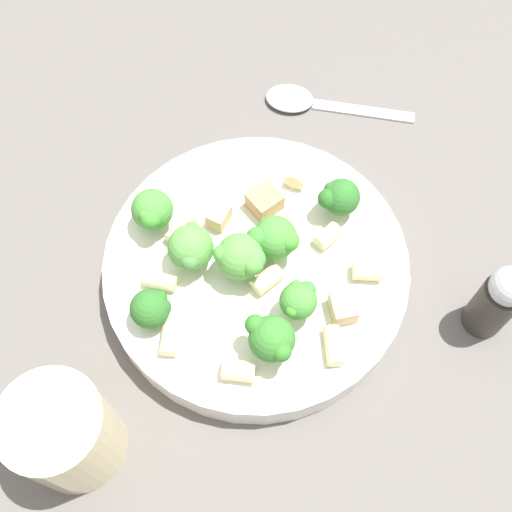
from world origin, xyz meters
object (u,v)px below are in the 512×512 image
object	(u,v)px
rigatoni_2	(333,346)
drinking_glass	(67,435)
rigatoni_0	(170,338)
broccoli_floret_5	(152,211)
pasta_bowl	(256,268)
broccoli_floret_7	(298,300)
broccoli_floret_0	(275,238)
chicken_chunk_1	(219,216)
rigatoni_1	(328,236)
pepper_shaker	(498,300)
rigatoni_5	(368,267)
rigatoni_8	(267,279)
chicken_chunk_2	(263,201)
broccoli_floret_1	(271,339)
broccoli_floret_4	(151,308)
rigatoni_3	(182,228)
rigatoni_7	(235,370)
spoon	(309,101)
broccoli_floret_3	(339,197)
rigatoni_4	(300,171)
broccoli_floret_2	(241,258)
rigatoni_6	(160,281)
chicken_chunk_0	(343,308)
broccoli_floret_6	(191,248)

from	to	relation	value
rigatoni_2	drinking_glass	xyz separation A→B (m)	(0.09, -0.19, 0.00)
rigatoni_0	broccoli_floret_5	bearing A→B (deg)	-161.78
pasta_bowl	broccoli_floret_7	bearing A→B (deg)	43.57
broccoli_floret_0	chicken_chunk_1	xyz separation A→B (m)	(-0.02, -0.05, -0.02)
rigatoni_1	drinking_glass	size ratio (longest dim) A/B	0.24
rigatoni_2	pepper_shaker	distance (m)	0.14
rigatoni_5	rigatoni_8	world-z (taller)	rigatoni_5
broccoli_floret_7	chicken_chunk_2	distance (m)	0.10
broccoli_floret_1	broccoli_floret_4	distance (m)	0.10
broccoli_floret_5	rigatoni_3	xyz separation A→B (m)	(0.00, 0.02, -0.02)
broccoli_floret_0	rigatoni_8	size ratio (longest dim) A/B	1.72
broccoli_floret_0	rigatoni_3	distance (m)	0.08
pepper_shaker	rigatoni_7	bearing A→B (deg)	-67.13
drinking_glass	spoon	distance (m)	0.39
broccoli_floret_3	chicken_chunk_1	size ratio (longest dim) A/B	1.88
pepper_shaker	broccoli_floret_0	bearing A→B (deg)	-97.42
rigatoni_4	rigatoni_8	size ratio (longest dim) A/B	1.17
rigatoni_3	rigatoni_5	xyz separation A→B (m)	(0.02, 0.16, 0.00)
broccoli_floret_1	rigatoni_8	bearing A→B (deg)	-169.69
spoon	rigatoni_0	bearing A→B (deg)	-16.67
chicken_chunk_1	rigatoni_1	bearing A→B (deg)	86.54
rigatoni_2	pepper_shaker	size ratio (longest dim) A/B	0.34
broccoli_floret_7	rigatoni_7	xyz separation A→B (m)	(0.06, -0.04, -0.02)
rigatoni_0	rigatoni_1	distance (m)	0.16
broccoli_floret_3	drinking_glass	world-z (taller)	drinking_glass
rigatoni_4	rigatoni_5	world-z (taller)	rigatoni_4
chicken_chunk_2	rigatoni_1	bearing A→B (deg)	66.31
rigatoni_8	broccoli_floret_2	bearing A→B (deg)	-107.74
broccoli_floret_7	rigatoni_6	xyz separation A→B (m)	(-0.01, -0.11, -0.02)
rigatoni_1	spoon	xyz separation A→B (m)	(-0.17, -0.03, -0.04)
rigatoni_0	rigatoni_5	distance (m)	0.17
broccoli_floret_5	rigatoni_3	bearing A→B (deg)	80.68
rigatoni_2	chicken_chunk_1	bearing A→B (deg)	-133.56
chicken_chunk_1	broccoli_floret_7	bearing A→B (deg)	45.30
rigatoni_7	rigatoni_2	bearing A→B (deg)	112.44
pepper_shaker	spoon	distance (m)	0.27
broccoli_floret_0	rigatoni_8	xyz separation A→B (m)	(0.03, -0.00, -0.02)
rigatoni_2	rigatoni_7	world-z (taller)	rigatoni_7
broccoli_floret_2	chicken_chunk_0	bearing A→B (deg)	74.35
rigatoni_1	rigatoni_2	bearing A→B (deg)	7.67
chicken_chunk_0	rigatoni_6	bearing A→B (deg)	-91.52
pepper_shaker	chicken_chunk_0	bearing A→B (deg)	-79.80
rigatoni_5	chicken_chunk_0	xyz separation A→B (m)	(0.04, -0.02, 0.00)
chicken_chunk_0	chicken_chunk_1	size ratio (longest dim) A/B	1.15
broccoli_floret_1	rigatoni_1	distance (m)	0.11
broccoli_floret_3	rigatoni_4	bearing A→B (deg)	-131.29
chicken_chunk_0	broccoli_floret_4	bearing A→B (deg)	-80.39
rigatoni_2	rigatoni_8	xyz separation A→B (m)	(-0.05, -0.06, 0.00)
broccoli_floret_5	rigatoni_2	xyz separation A→B (m)	(0.09, 0.16, -0.02)
broccoli_floret_6	rigatoni_0	world-z (taller)	broccoli_floret_6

